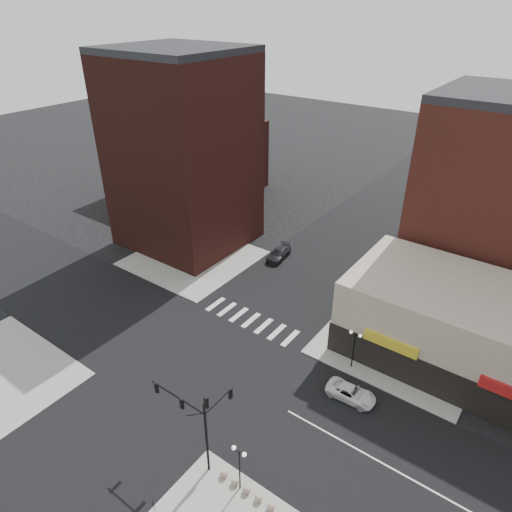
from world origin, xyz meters
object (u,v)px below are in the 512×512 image
Objects in this scene: traffic_signal at (199,415)px; dark_sedan_north at (279,254)px; street_lamp_ne at (355,341)px; white_suv at (351,393)px; street_lamp_se_a at (239,459)px.

dark_sedan_north is at bearing 113.09° from traffic_signal.
white_suv is at bearing -65.01° from street_lamp_ne.
street_lamp_se_a is at bearing -68.60° from dark_sedan_north.
traffic_signal is at bearing -74.42° from dark_sedan_north.
traffic_signal is 1.87× the size of street_lamp_ne.
street_lamp_ne is at bearing 86.42° from street_lamp_se_a.
street_lamp_ne is 0.95× the size of white_suv.
dark_sedan_north is (-18.84, 16.87, 0.09)m from white_suv.
dark_sedan_north is at bearing 142.16° from street_lamp_ne.
white_suv is 0.91× the size of dark_sedan_north.
traffic_signal is 14.55m from white_suv.
street_lamp_se_a and street_lamp_ne have the same top height.
traffic_signal is at bearing -106.75° from street_lamp_ne.
street_lamp_se_a is at bearing -2.57° from traffic_signal.
white_suv is (1.63, -3.50, -2.68)m from street_lamp_ne.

